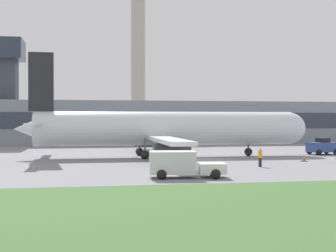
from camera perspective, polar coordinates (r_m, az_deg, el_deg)
name	(u,v)px	position (r m, az deg, el deg)	size (l,w,h in m)	color
ground_plane	(203,160)	(48.23, 4.32, -4.10)	(400.00, 400.00, 0.00)	gray
terminal_building	(147,121)	(82.24, -2.58, 0.67)	(85.01, 12.19, 17.48)	gray
smokestack_left	(138,55)	(110.35, -3.67, 8.61)	(3.83, 3.83, 37.98)	#B2A899
airplane	(164,129)	(51.18, -0.52, -0.37)	(32.27, 31.10, 11.16)	silver
pushback_tug	(323,147)	(57.82, 18.33, -2.46)	(3.61, 2.82, 1.94)	#2D4C93
baggage_truck	(181,165)	(32.99, 1.65, -4.72)	(5.51, 2.88, 1.87)	white
ground_crew_person	(260,157)	(41.42, 11.17, -3.76)	(0.51, 0.51, 1.62)	#23283D
traffic_cone_near_nose	(304,159)	(47.90, 16.24, -3.85)	(0.60, 0.60, 0.57)	black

